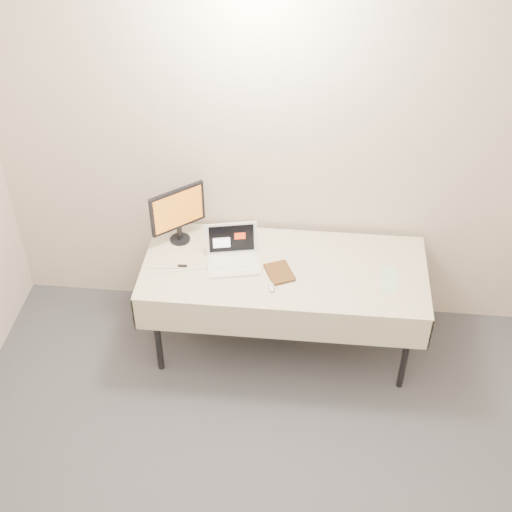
# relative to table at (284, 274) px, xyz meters

# --- Properties ---
(back_wall) EXTENTS (4.00, 0.10, 2.70)m
(back_wall) POSITION_rel_table_xyz_m (0.00, 0.45, 0.67)
(back_wall) COLOR beige
(back_wall) RESTS_ON ground
(table) EXTENTS (1.86, 0.81, 0.74)m
(table) POSITION_rel_table_xyz_m (0.00, 0.00, 0.00)
(table) COLOR black
(table) RESTS_ON ground
(laptop) EXTENTS (0.39, 0.34, 0.24)m
(laptop) POSITION_rel_table_xyz_m (-0.34, 0.03, 0.12)
(laptop) COLOR white
(laptop) RESTS_ON table
(monitor) EXTENTS (0.32, 0.28, 0.41)m
(monitor) POSITION_rel_table_xyz_m (-0.73, 0.22, 0.30)
(monitor) COLOR black
(monitor) RESTS_ON table
(book) EXTENTS (0.15, 0.08, 0.21)m
(book) POSITION_rel_table_xyz_m (-0.10, -0.10, 0.17)
(book) COLOR brown
(book) RESTS_ON table
(alarm_clock) EXTENTS (0.14, 0.08, 0.06)m
(alarm_clock) POSITION_rel_table_xyz_m (-0.45, 0.24, 0.09)
(alarm_clock) COLOR black
(alarm_clock) RESTS_ON table
(clicker) EXTENTS (0.06, 0.10, 0.02)m
(clicker) POSITION_rel_table_xyz_m (-0.07, -0.22, 0.07)
(clicker) COLOR silver
(clicker) RESTS_ON table
(paper_form) EXTENTS (0.11, 0.25, 0.00)m
(paper_form) POSITION_rel_table_xyz_m (0.67, -0.06, 0.06)
(paper_form) COLOR #ADD4A9
(paper_form) RESTS_ON table
(usb_dongle) EXTENTS (0.06, 0.02, 0.01)m
(usb_dongle) POSITION_rel_table_xyz_m (-0.66, -0.06, 0.07)
(usb_dongle) COLOR black
(usb_dongle) RESTS_ON table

